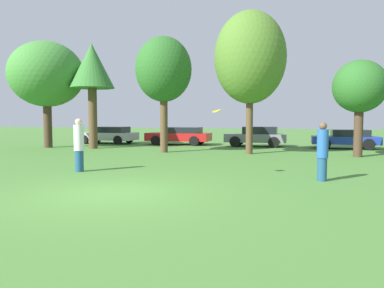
{
  "coord_description": "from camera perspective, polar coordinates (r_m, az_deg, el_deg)",
  "views": [
    {
      "loc": [
        4.33,
        -7.97,
        1.82
      ],
      "look_at": [
        1.11,
        3.27,
        1.01
      ],
      "focal_mm": 34.16,
      "sensor_mm": 36.0,
      "label": 1
    }
  ],
  "objects": [
    {
      "name": "ground_plane",
      "position": [
        9.25,
        -12.41,
        -7.47
      ],
      "size": [
        120.0,
        120.0,
        0.0
      ],
      "primitive_type": "plane",
      "color": "#477A33"
    },
    {
      "name": "person_thrower",
      "position": [
        13.12,
        -17.23,
        -0.12
      ],
      "size": [
        0.34,
        0.34,
        1.83
      ],
      "rotation": [
        0.0,
        0.0,
        0.04
      ],
      "color": "navy",
      "rests_on": "ground"
    },
    {
      "name": "person_catcher",
      "position": [
        11.29,
        19.7,
        -1.09
      ],
      "size": [
        0.32,
        0.32,
        1.72
      ],
      "rotation": [
        0.0,
        0.0,
        -3.11
      ],
      "color": "navy",
      "rests_on": "ground"
    },
    {
      "name": "frisbee",
      "position": [
        11.15,
        3.9,
        5.18
      ],
      "size": [
        0.29,
        0.28,
        0.13
      ],
      "color": "yellow"
    },
    {
      "name": "tree_0",
      "position": [
        24.97,
        -21.78,
        10.02
      ],
      "size": [
        4.6,
        4.6,
        6.64
      ],
      "color": "#473323",
      "rests_on": "ground"
    },
    {
      "name": "tree_1",
      "position": [
        23.34,
        -15.36,
        11.32
      ],
      "size": [
        2.68,
        2.68,
        6.36
      ],
      "color": "brown",
      "rests_on": "ground"
    },
    {
      "name": "tree_2",
      "position": [
        19.98,
        -4.46,
        11.41
      ],
      "size": [
        3.01,
        3.01,
        6.2
      ],
      "color": "brown",
      "rests_on": "ground"
    },
    {
      "name": "tree_3",
      "position": [
        19.34,
        9.06,
        13.13
      ],
      "size": [
        3.65,
        3.65,
        7.29
      ],
      "color": "brown",
      "rests_on": "ground"
    },
    {
      "name": "tree_4",
      "position": [
        19.15,
        24.71,
        8.01
      ],
      "size": [
        2.48,
        2.48,
        4.59
      ],
      "color": "#473323",
      "rests_on": "ground"
    },
    {
      "name": "parked_car_silver",
      "position": [
        27.58,
        -12.96,
        1.44
      ],
      "size": [
        4.32,
        2.04,
        1.24
      ],
      "rotation": [
        0.0,
        0.0,
        3.15
      ],
      "color": "#B2B2B7",
      "rests_on": "ground"
    },
    {
      "name": "parked_car_red",
      "position": [
        25.63,
        -1.94,
        1.37
      ],
      "size": [
        4.45,
        2.0,
        1.23
      ],
      "rotation": [
        0.0,
        0.0,
        3.15
      ],
      "color": "red",
      "rests_on": "ground"
    },
    {
      "name": "parked_car_grey",
      "position": [
        24.31,
        10.09,
        1.24
      ],
      "size": [
        3.94,
        1.96,
        1.3
      ],
      "rotation": [
        0.0,
        0.0,
        3.15
      ],
      "color": "slate",
      "rests_on": "ground"
    },
    {
      "name": "parked_car_blue",
      "position": [
        24.08,
        22.93,
        0.81
      ],
      "size": [
        3.86,
        1.94,
        1.16
      ],
      "rotation": [
        0.0,
        0.0,
        3.15
      ],
      "color": "#1E389E",
      "rests_on": "ground"
    }
  ]
}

